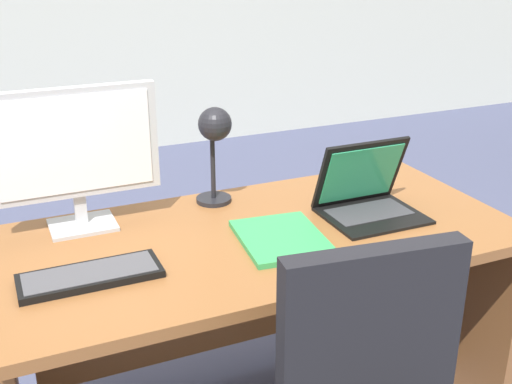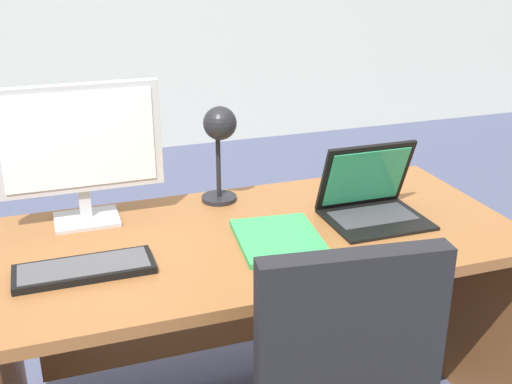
{
  "view_description": "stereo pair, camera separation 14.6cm",
  "coord_description": "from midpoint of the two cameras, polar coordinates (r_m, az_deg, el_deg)",
  "views": [
    {
      "loc": [
        -0.73,
        -1.62,
        1.57
      ],
      "look_at": [
        0.0,
        0.04,
        0.85
      ],
      "focal_mm": 44.89,
      "sensor_mm": 36.0,
      "label": 1
    },
    {
      "loc": [
        -0.59,
        -1.67,
        1.57
      ],
      "look_at": [
        0.0,
        0.04,
        0.85
      ],
      "focal_mm": 44.89,
      "sensor_mm": 36.0,
      "label": 2
    }
  ],
  "objects": [
    {
      "name": "ground",
      "position": [
        3.57,
        -10.69,
        -4.68
      ],
      "size": [
        12.0,
        12.0,
        0.0
      ],
      "primitive_type": "plane",
      "color": "#474C6B"
    },
    {
      "name": "mouse",
      "position": [
        1.85,
        11.73,
        -5.17
      ],
      "size": [
        0.04,
        0.07,
        0.03
      ],
      "color": "#2D2D33",
      "rests_on": "desk"
    },
    {
      "name": "laptop",
      "position": [
        2.1,
        7.78,
        0.05
      ],
      "size": [
        0.31,
        0.26,
        0.24
      ],
      "color": "black",
      "rests_on": "desk"
    },
    {
      "name": "monitor",
      "position": [
        2.0,
        -17.92,
        3.67
      ],
      "size": [
        0.5,
        0.16,
        0.44
      ],
      "color": "#B7BABF",
      "rests_on": "desk"
    },
    {
      "name": "book",
      "position": [
        1.9,
        0.08,
        -4.18
      ],
      "size": [
        0.27,
        0.33,
        0.02
      ],
      "color": "green",
      "rests_on": "desk"
    },
    {
      "name": "desk",
      "position": [
        2.1,
        -2.12,
        -8.44
      ],
      "size": [
        1.58,
        0.77,
        0.73
      ],
      "color": "brown",
      "rests_on": "ground"
    },
    {
      "name": "desk_lamp",
      "position": [
        2.1,
        -5.7,
        4.94
      ],
      "size": [
        0.12,
        0.15,
        0.34
      ],
      "color": "black",
      "rests_on": "desk"
    },
    {
      "name": "keyboard",
      "position": [
        1.77,
        -16.87,
        -7.19
      ],
      "size": [
        0.37,
        0.14,
        0.02
      ],
      "color": "black",
      "rests_on": "desk"
    },
    {
      "name": "coffee_mug",
      "position": [
        2.4,
        7.48,
        2.05
      ],
      "size": [
        0.1,
        0.08,
        0.08
      ],
      "color": "green",
      "rests_on": "desk"
    }
  ]
}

